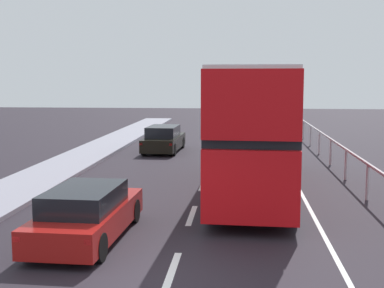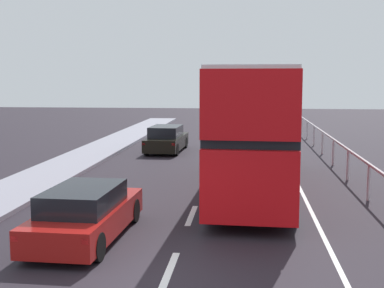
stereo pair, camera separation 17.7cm
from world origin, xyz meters
name	(u,v)px [view 1 (the left image)]	position (x,y,z in m)	size (l,w,h in m)	color
ground_plane	(170,280)	(0.00, 0.00, -0.05)	(75.43, 120.00, 0.10)	black
lane_paint_markings	(261,192)	(2.13, 8.23, 0.00)	(3.64, 46.00, 0.01)	silver
bridge_side_railing	(356,162)	(5.50, 9.00, 0.98)	(0.10, 42.00, 1.22)	#BBADB4
double_decker_bus_red	(255,126)	(1.88, 8.37, 2.28)	(2.93, 11.56, 4.26)	red
hatchback_car_near	(87,214)	(-2.35, 2.32, 0.64)	(1.89, 4.62, 1.33)	maroon
sedan_car_ahead	(164,139)	(-2.73, 17.95, 0.67)	(1.89, 4.54, 1.40)	black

